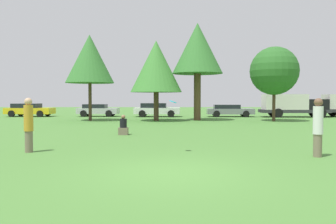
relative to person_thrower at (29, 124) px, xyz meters
name	(u,v)px	position (x,y,z in m)	size (l,w,h in m)	color
ground_plane	(171,173)	(4.71, -2.97, -0.94)	(120.00, 120.00, 0.00)	#477A33
person_thrower	(29,124)	(0.00, 0.00, 0.00)	(0.30, 0.30, 1.80)	#726651
person_catcher	(318,126)	(9.15, -0.71, 0.00)	(0.30, 0.30, 1.79)	#726651
frisbee	(173,102)	(4.75, -0.04, 0.73)	(0.24, 0.25, 0.11)	#19B2D8
bystander_sitting	(123,127)	(2.31, 5.38, -0.55)	(0.45, 0.38, 0.98)	#726651
tree_0	(90,59)	(-1.93, 15.82, 3.97)	(3.83, 3.83, 6.83)	#473323
tree_1	(156,67)	(3.37, 15.64, 3.34)	(4.05, 4.05, 6.32)	#473323
tree_2	(197,49)	(6.66, 16.38, 4.80)	(4.07, 4.07, 7.84)	brown
tree_3	(274,71)	(12.50, 15.24, 2.95)	(3.72, 3.72, 5.75)	#473323
parked_car_yellow	(29,110)	(-9.42, 21.74, -0.27)	(4.50, 2.13, 1.27)	gold
parked_car_silver	(97,110)	(-2.76, 22.02, -0.29)	(4.00, 1.88, 1.20)	#B2B2B7
parked_car_white	(156,110)	(3.06, 21.61, -0.24)	(4.42, 2.07, 1.31)	silver
parked_car_grey	(229,110)	(10.13, 21.75, -0.31)	(4.49, 1.94, 1.16)	slate
delivery_truck_black	(292,105)	(16.03, 21.25, 0.25)	(6.33, 2.31, 2.16)	#2D2D33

